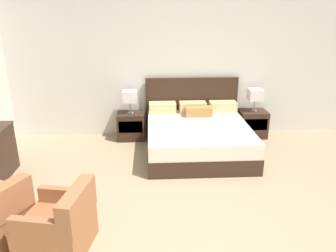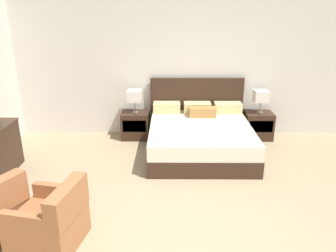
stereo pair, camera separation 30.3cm
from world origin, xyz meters
name	(u,v)px [view 2 (the right image)]	position (x,y,z in m)	size (l,w,h in m)	color
wall_back	(170,69)	(0.00, 3.70, 1.36)	(7.37, 0.06, 2.72)	beige
bed	(200,136)	(0.54, 2.72, 0.30)	(1.87, 1.97, 1.19)	#332116
nightstand_left	(136,125)	(-0.70, 3.39, 0.27)	(0.54, 0.43, 0.54)	#332116
nightstand_right	(258,125)	(1.78, 3.39, 0.27)	(0.54, 0.43, 0.54)	#332116
table_lamp_left	(135,96)	(-0.70, 3.39, 0.88)	(0.27, 0.27, 0.45)	gray
table_lamp_right	(261,96)	(1.78, 3.39, 0.88)	(0.27, 0.27, 0.45)	gray
armchair_companion	(51,222)	(-1.30, 0.18, 0.28)	(0.81, 0.80, 0.76)	#935B38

